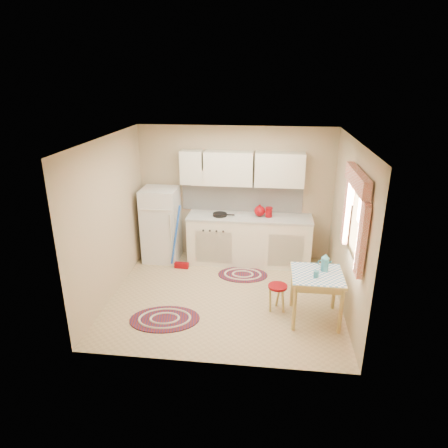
{
  "coord_description": "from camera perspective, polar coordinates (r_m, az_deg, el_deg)",
  "views": [
    {
      "loc": [
        0.63,
        -5.57,
        3.34
      ],
      "look_at": [
        -0.05,
        0.25,
        1.14
      ],
      "focal_mm": 32.0,
      "sensor_mm": 36.0,
      "label": 1
    }
  ],
  "objects": [
    {
      "name": "room_shell",
      "position": [
        6.08,
        1.94,
        3.88
      ],
      "size": [
        3.64,
        3.6,
        2.52
      ],
      "color": "tan",
      "rests_on": "ground"
    },
    {
      "name": "fridge",
      "position": [
        7.58,
        -8.96,
        -0.1
      ],
      "size": [
        0.65,
        0.6,
        1.4
      ],
      "primitive_type": "cube",
      "color": "silver",
      "rests_on": "ground"
    },
    {
      "name": "broom",
      "position": [
        7.19,
        -6.23,
        -1.97
      ],
      "size": [
        0.29,
        0.14,
        1.2
      ],
      "primitive_type": null,
      "rotation": [
        0.0,
        0.0,
        -0.07
      ],
      "color": "blue",
      "rests_on": "ground"
    },
    {
      "name": "base_cabinets",
      "position": [
        7.46,
        3.6,
        -2.36
      ],
      "size": [
        2.25,
        0.6,
        0.88
      ],
      "primitive_type": "cube",
      "color": "silver",
      "rests_on": "ground"
    },
    {
      "name": "countertop",
      "position": [
        7.3,
        3.68,
        0.97
      ],
      "size": [
        2.27,
        0.62,
        0.04
      ],
      "primitive_type": "cube",
      "color": "#B2B1A9",
      "rests_on": "base_cabinets"
    },
    {
      "name": "frying_pan",
      "position": [
        7.28,
        -0.6,
        1.34
      ],
      "size": [
        0.26,
        0.26,
        0.05
      ],
      "primitive_type": "cylinder",
      "rotation": [
        0.0,
        0.0,
        0.01
      ],
      "color": "black",
      "rests_on": "countertop"
    },
    {
      "name": "red_kettle",
      "position": [
        7.25,
        5.1,
        1.87
      ],
      "size": [
        0.22,
        0.2,
        0.22
      ],
      "primitive_type": null,
      "rotation": [
        0.0,
        0.0,
        -0.04
      ],
      "color": "maroon",
      "rests_on": "countertop"
    },
    {
      "name": "red_canister",
      "position": [
        7.25,
        6.42,
        1.6
      ],
      "size": [
        0.16,
        0.16,
        0.16
      ],
      "primitive_type": "cylinder",
      "rotation": [
        0.0,
        0.0,
        0.34
      ],
      "color": "maroon",
      "rests_on": "countertop"
    },
    {
      "name": "table",
      "position": [
        5.94,
        12.92,
        -10.11
      ],
      "size": [
        0.72,
        0.72,
        0.72
      ],
      "primitive_type": "cube",
      "color": "tan",
      "rests_on": "ground"
    },
    {
      "name": "stool",
      "position": [
        6.12,
        7.6,
        -10.4
      ],
      "size": [
        0.33,
        0.33,
        0.42
      ],
      "primitive_type": "cylinder",
      "rotation": [
        0.0,
        0.0,
        -0.17
      ],
      "color": "maroon",
      "rests_on": "ground"
    },
    {
      "name": "coffee_pot",
      "position": [
        5.83,
        14.22,
        -5.33
      ],
      "size": [
        0.17,
        0.16,
        0.27
      ],
      "primitive_type": null,
      "rotation": [
        0.0,
        0.0,
        -0.42
      ],
      "color": "teal",
      "rests_on": "table"
    },
    {
      "name": "mug",
      "position": [
        5.66,
        13.03,
        -7.04
      ],
      "size": [
        0.1,
        0.1,
        0.1
      ],
      "primitive_type": "cylinder",
      "rotation": [
        0.0,
        0.0,
        0.35
      ],
      "color": "teal",
      "rests_on": "table"
    },
    {
      "name": "rug_center",
      "position": [
        7.15,
        2.69,
        -7.25
      ],
      "size": [
        0.9,
        0.62,
        0.02
      ],
      "primitive_type": null,
      "rotation": [
        0.0,
        0.0,
        0.04
      ],
      "color": "maroon",
      "rests_on": "ground"
    },
    {
      "name": "rug_left",
      "position": [
        6.02,
        -8.46,
        -13.28
      ],
      "size": [
        1.12,
        0.84,
        0.02
      ],
      "primitive_type": null,
      "rotation": [
        0.0,
        0.0,
        0.16
      ],
      "color": "maroon",
      "rests_on": "ground"
    }
  ]
}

